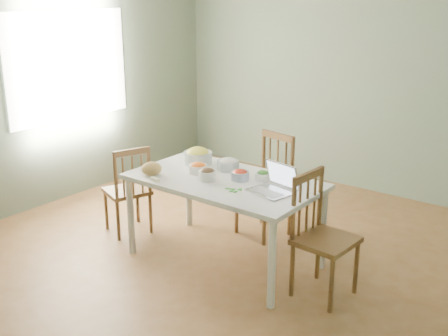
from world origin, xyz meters
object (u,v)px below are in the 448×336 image
Objects in this scene: bowl_squash at (198,156)px; laptop at (270,179)px; dining_table at (224,220)px; chair_left at (127,189)px; chair_right at (326,238)px; bread_boule at (152,169)px; chair_far at (264,186)px.

laptop is (0.95, -0.24, 0.04)m from bowl_squash.
dining_table is 6.17× the size of bowl_squash.
bowl_squash is at bearing 156.60° from dining_table.
chair_left is 1.68m from laptop.
chair_right reaches higher than bread_boule.
bread_boule is at bearing -102.66° from bowl_squash.
chair_far is 1.34m from chair_left.
bowl_squash is (0.11, 0.49, 0.02)m from bread_boule.
chair_left reaches higher than bread_boule.
chair_far reaches higher than dining_table.
chair_far reaches higher than bread_boule.
chair_left is 2.12m from chair_right.
dining_table is 1.14m from chair_left.
chair_right is at bearing 113.27° from chair_left.
bowl_squash is 0.98m from laptop.
chair_left is at bearing -134.89° from chair_far.
dining_table is 0.68m from bowl_squash.
chair_left is at bearing -175.72° from dining_table.
chair_far is (-0.04, 0.68, 0.12)m from dining_table.
chair_far is at bearing 61.08° from chair_right.
chair_right reaches higher than bowl_squash.
chair_right is 1.49m from bowl_squash.
chair_far reaches higher than bowl_squash.
bread_boule is at bearing -152.62° from dining_table.
bread_boule is 0.67× the size of bowl_squash.
dining_table is at bearing -173.44° from laptop.
laptop reaches higher than chair_right.
chair_right reaches higher than chair_left.
bread_boule is 1.09m from laptop.
dining_table is 0.69m from chair_far.
chair_left is (-1.14, -0.09, 0.07)m from dining_table.
chair_far is 1.22m from chair_right.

